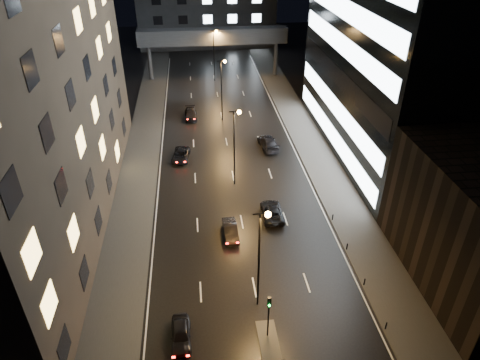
{
  "coord_description": "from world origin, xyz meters",
  "views": [
    {
      "loc": [
        -4.55,
        -18.07,
        29.69
      ],
      "look_at": [
        0.08,
        22.52,
        4.0
      ],
      "focal_mm": 32.0,
      "sensor_mm": 36.0,
      "label": 1
    }
  ],
  "objects_px": {
    "car_toward_a": "(272,211)",
    "car_toward_b": "(268,143)",
    "car_away_c": "(181,155)",
    "car_away_d": "(191,114)",
    "car_away_a": "(181,334)",
    "car_away_b": "(230,231)"
  },
  "relations": [
    {
      "from": "car_away_c",
      "to": "car_toward_a",
      "type": "bearing_deg",
      "value": -46.85
    },
    {
      "from": "car_toward_a",
      "to": "car_toward_b",
      "type": "height_order",
      "value": "car_toward_b"
    },
    {
      "from": "car_away_b",
      "to": "car_away_a",
      "type": "bearing_deg",
      "value": -114.48
    },
    {
      "from": "car_away_a",
      "to": "car_away_d",
      "type": "height_order",
      "value": "car_away_d"
    },
    {
      "from": "car_away_a",
      "to": "car_away_c",
      "type": "height_order",
      "value": "car_away_a"
    },
    {
      "from": "car_away_d",
      "to": "car_toward_b",
      "type": "relative_size",
      "value": 0.87
    },
    {
      "from": "car_away_a",
      "to": "car_away_c",
      "type": "distance_m",
      "value": 30.33
    },
    {
      "from": "car_away_c",
      "to": "car_away_a",
      "type": "bearing_deg",
      "value": -82.05
    },
    {
      "from": "car_away_a",
      "to": "car_away_d",
      "type": "relative_size",
      "value": 0.81
    },
    {
      "from": "car_away_b",
      "to": "car_toward_b",
      "type": "height_order",
      "value": "car_toward_b"
    },
    {
      "from": "car_away_b",
      "to": "car_away_c",
      "type": "height_order",
      "value": "car_away_b"
    },
    {
      "from": "car_toward_a",
      "to": "car_away_c",
      "type": "bearing_deg",
      "value": -54.04
    },
    {
      "from": "car_away_d",
      "to": "car_away_c",
      "type": "bearing_deg",
      "value": -97.9
    },
    {
      "from": "car_away_a",
      "to": "car_away_c",
      "type": "relative_size",
      "value": 0.84
    },
    {
      "from": "car_away_a",
      "to": "car_toward_b",
      "type": "relative_size",
      "value": 0.71
    },
    {
      "from": "car_away_a",
      "to": "car_toward_b",
      "type": "height_order",
      "value": "car_toward_b"
    },
    {
      "from": "car_away_c",
      "to": "car_away_d",
      "type": "height_order",
      "value": "car_away_d"
    },
    {
      "from": "car_away_a",
      "to": "car_toward_a",
      "type": "xyz_separation_m",
      "value": [
        10.32,
        15.66,
        0.01
      ]
    },
    {
      "from": "car_away_a",
      "to": "car_away_b",
      "type": "relative_size",
      "value": 0.96
    },
    {
      "from": "car_away_a",
      "to": "car_away_d",
      "type": "distance_m",
      "value": 44.46
    },
    {
      "from": "car_away_b",
      "to": "car_away_d",
      "type": "xyz_separation_m",
      "value": [
        -3.73,
        31.67,
        0.03
      ]
    },
    {
      "from": "car_away_b",
      "to": "car_toward_b",
      "type": "bearing_deg",
      "value": 67.07
    }
  ]
}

